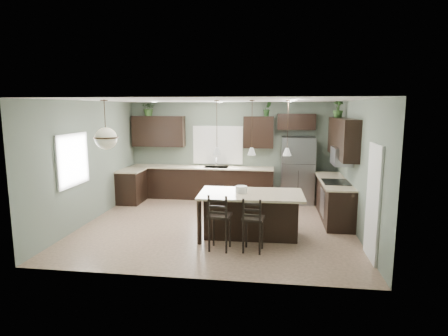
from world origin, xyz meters
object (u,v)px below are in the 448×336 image
kitchen_island (251,215)px  plant_back_left (149,108)px  bar_stool_center (253,224)px  refrigerator (298,170)px  bar_stool_left (220,222)px  serving_dish (241,190)px

kitchen_island → plant_back_left: size_ratio=4.44×
bar_stool_center → refrigerator: bearing=81.4°
refrigerator → bar_stool_left: refrigerator is taller
kitchen_island → bar_stool_left: (-0.53, -0.79, 0.08)m
bar_stool_center → plant_back_left: bearing=135.7°
plant_back_left → bar_stool_center: bearing=-50.7°
serving_dish → plant_back_left: bearing=132.8°
kitchen_island → bar_stool_center: bar_stool_center is taller
refrigerator → serving_dish: 3.26m
plant_back_left → kitchen_island: bearing=-45.3°
bar_stool_center → plant_back_left: 5.64m
bar_stool_left → bar_stool_center: 0.62m
refrigerator → bar_stool_center: 3.93m
serving_dish → bar_stool_left: 0.96m
refrigerator → kitchen_island: bearing=-110.3°
refrigerator → bar_stool_left: bearing=-113.4°
serving_dish → bar_stool_left: (-0.33, -0.79, -0.45)m
kitchen_island → bar_stool_left: 0.96m
kitchen_island → serving_dish: (-0.20, -0.00, 0.53)m
bar_stool_left → kitchen_island: bearing=61.2°
plant_back_left → refrigerator: bearing=-3.7°
serving_dish → bar_stool_center: (0.29, -0.79, -0.47)m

